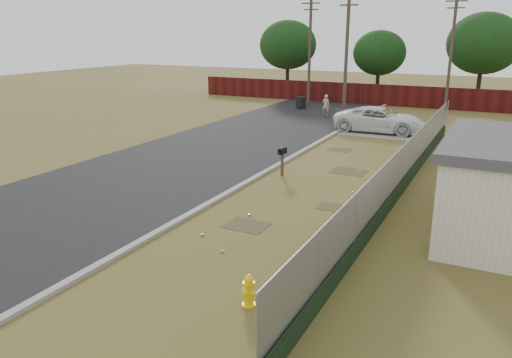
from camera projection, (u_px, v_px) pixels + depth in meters
The scene contains 12 objects.
ground at pixel (320, 188), 20.53m from camera, with size 120.00×120.00×0.00m, color brown.
street at pixel (260, 137), 30.33m from camera, with size 15.10×60.00×0.12m.
chainlink_fence at pixel (404, 173), 19.83m from camera, with size 0.10×27.06×2.02m.
privacy_fence at pixel (352, 93), 44.26m from camera, with size 30.00×0.12×1.80m, color #4B1110.
utility_poles at pixel (368, 51), 38.46m from camera, with size 12.60×8.24×9.00m.
horizon_trees at pixel (435, 52), 39.01m from camera, with size 33.32×31.94×7.78m.
fire_hydrant at pixel (249, 291), 11.63m from camera, with size 0.39×0.40×0.82m.
mailbox at pixel (282, 153), 22.00m from camera, with size 0.24×0.57×1.30m.
pickup_truck at pixel (380, 120), 31.73m from camera, with size 2.63×5.70×1.58m, color white.
pedestrian at pixel (326, 105), 37.71m from camera, with size 0.59×0.39×1.63m, color tan.
trash_bin at pixel (301, 103), 41.31m from camera, with size 0.84×0.90×0.99m.
scattered_litter at pixel (288, 208), 18.14m from camera, with size 3.15×10.57×0.07m.
Camera 1 is at (6.44, -18.67, 6.22)m, focal length 35.00 mm.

